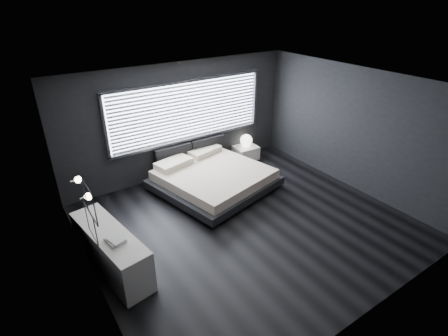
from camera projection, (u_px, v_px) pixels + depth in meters
room at (249, 161)px, 6.48m from camera, size 6.04×6.00×2.80m
window at (189, 111)px, 8.48m from camera, size 4.14×0.09×1.52m
headboard at (191, 151)px, 8.91m from camera, size 1.96×0.16×0.52m
sconce_near at (88, 197)px, 5.00m from camera, size 0.18×0.11×0.11m
sconce_far at (78, 180)px, 5.44m from camera, size 0.18×0.11×0.11m
wall_art_upper at (90, 203)px, 4.39m from camera, size 0.01×0.48×0.48m
wall_art_lower at (91, 223)px, 4.79m from camera, size 0.01×0.48×0.48m
bed at (213, 177)px, 8.25m from camera, size 2.89×2.80×0.63m
nightstand at (246, 152)px, 9.77m from camera, size 0.64×0.54×0.36m
orb_lamp at (246, 140)px, 9.66m from camera, size 0.33×0.33×0.33m
dresser at (111, 250)px, 5.80m from camera, size 0.82×1.95×0.76m
book_stack at (116, 240)px, 5.40m from camera, size 0.29×0.35×0.06m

